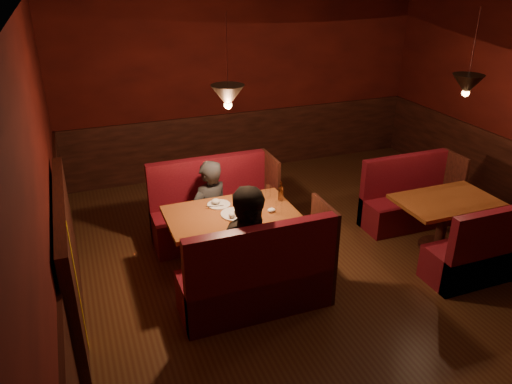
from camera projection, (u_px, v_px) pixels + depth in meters
name	position (u px, v px, depth m)	size (l,w,h in m)	color
room	(331.00, 194.00, 5.21)	(6.02, 7.02, 2.92)	#472414
main_table	(232.00, 226.00, 5.57)	(1.41, 0.86, 0.99)	brown
main_bench_far	(214.00, 214.00, 6.36)	(1.55, 0.55, 1.06)	#540813
main_bench_near	(259.00, 283.00, 5.00)	(1.55, 0.55, 1.06)	#540813
second_table	(444.00, 212.00, 6.05)	(1.19, 0.76, 0.67)	brown
second_bench_far	(408.00, 202.00, 6.75)	(1.31, 0.49, 0.94)	#540813
second_bench_near	(487.00, 255.00, 5.54)	(1.31, 0.49, 0.94)	#540813
diner_a	(209.00, 192.00, 5.96)	(0.55, 0.36, 1.51)	black
diner_b	(253.00, 233.00, 4.91)	(0.81, 0.63, 1.67)	black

